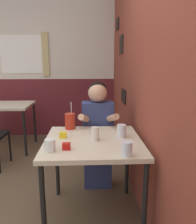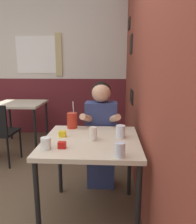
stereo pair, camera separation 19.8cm
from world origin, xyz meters
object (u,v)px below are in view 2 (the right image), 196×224
object	(u,v)px
main_table	(91,148)
cocktail_pitcher	(72,120)
background_table	(20,108)
person_seated	(101,133)

from	to	relation	value
main_table	cocktail_pitcher	world-z (taller)	cocktail_pitcher
main_table	cocktail_pitcher	bearing A→B (deg)	123.79
main_table	background_table	size ratio (longest dim) A/B	1.08
main_table	person_seated	distance (m)	0.55
main_table	cocktail_pitcher	xyz separation A→B (m)	(-0.22, 0.33, 0.16)
background_table	person_seated	world-z (taller)	person_seated
cocktail_pitcher	main_table	bearing A→B (deg)	-56.21
cocktail_pitcher	background_table	bearing A→B (deg)	128.87
main_table	person_seated	world-z (taller)	person_seated
main_table	cocktail_pitcher	distance (m)	0.43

